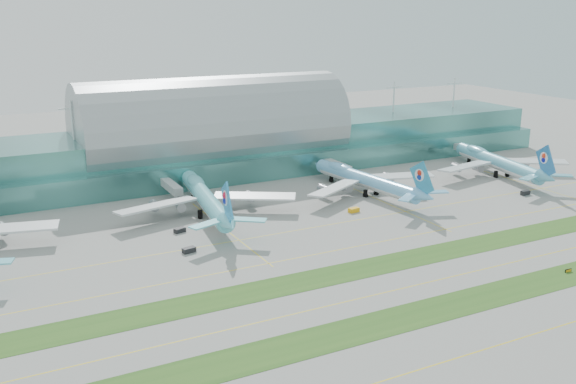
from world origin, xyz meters
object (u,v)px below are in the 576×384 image
terminal (213,141)px  airliner_b (205,197)px  taxiway_sign_east (568,271)px  airliner_c (365,179)px  airliner_d (497,161)px

terminal → airliner_b: (-25.34, -57.94, -7.87)m
airliner_b → taxiway_sign_east: bearing=-45.5°
airliner_c → airliner_d: airliner_d is taller
airliner_b → airliner_d: size_ratio=1.03×
airliner_b → taxiway_sign_east: size_ratio=31.83×
terminal → airliner_d: terminal is taller
airliner_d → airliner_c: bearing=-170.2°
terminal → taxiway_sign_east: (46.97, -155.37, -13.74)m
terminal → airliner_d: (110.47, -63.10, -8.02)m
airliner_d → terminal: bearing=161.3°
airliner_b → airliner_c: 66.21m
terminal → taxiway_sign_east: size_ratio=144.66×
airliner_d → taxiway_sign_east: bearing=-113.5°
terminal → airliner_c: bearing=-56.5°
airliner_c → airliner_d: (69.70, -1.49, 0.19)m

